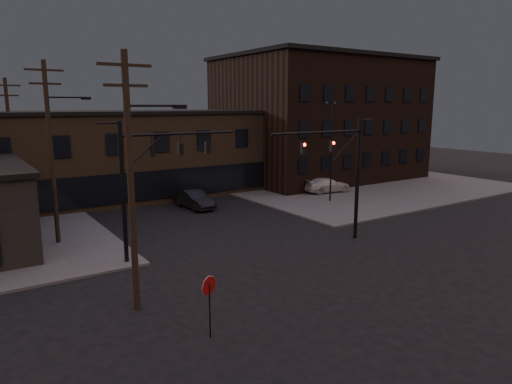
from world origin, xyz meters
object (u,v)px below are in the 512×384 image
at_px(traffic_signal_near, 345,167).
at_px(parked_car_lot_a, 324,181).
at_px(traffic_signal_far, 145,174).
at_px(car_crossing, 194,199).
at_px(stop_sign, 209,292).
at_px(parked_car_lot_b, 327,185).

bearing_deg(traffic_signal_near, parked_car_lot_a, 51.64).
xyz_separation_m(traffic_signal_near, parked_car_lot_a, (11.85, 14.98, -4.12)).
relative_size(traffic_signal_far, car_crossing, 1.66).
height_order(traffic_signal_near, traffic_signal_far, same).
relative_size(stop_sign, parked_car_lot_b, 0.50).
relative_size(traffic_signal_near, stop_sign, 3.23).
distance_m(parked_car_lot_a, parked_car_lot_b, 2.68).
height_order(traffic_signal_far, car_crossing, traffic_signal_far).
bearing_deg(stop_sign, parked_car_lot_b, 39.22).
bearing_deg(parked_car_lot_a, car_crossing, 80.77).
bearing_deg(stop_sign, traffic_signal_near, 25.90).
distance_m(traffic_signal_near, stop_sign, 15.17).
bearing_deg(parked_car_lot_a, parked_car_lot_b, 132.29).
distance_m(traffic_signal_near, parked_car_lot_b, 16.92).
xyz_separation_m(traffic_signal_near, traffic_signal_far, (-12.07, 3.50, 0.08)).
relative_size(stop_sign, car_crossing, 0.52).
bearing_deg(traffic_signal_near, stop_sign, -154.10).
distance_m(stop_sign, parked_car_lot_b, 30.53).
relative_size(traffic_signal_far, stop_sign, 3.23).
relative_size(traffic_signal_near, traffic_signal_far, 1.00).
height_order(traffic_signal_far, parked_car_lot_b, traffic_signal_far).
bearing_deg(stop_sign, car_crossing, 65.51).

